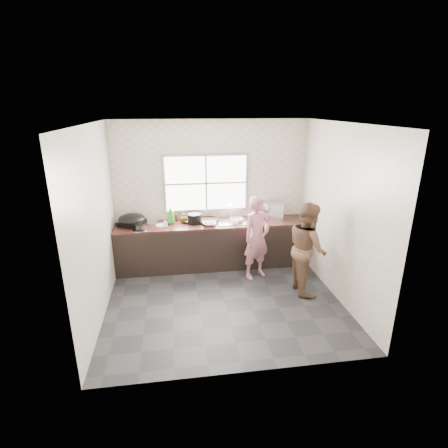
{
  "coord_description": "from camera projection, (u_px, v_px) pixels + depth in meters",
  "views": [
    {
      "loc": [
        -0.71,
        -4.8,
        2.93
      ],
      "look_at": [
        0.1,
        0.65,
        1.05
      ],
      "focal_mm": 28.0,
      "sensor_mm": 36.0,
      "label": 1
    }
  ],
  "objects": [
    {
      "name": "bowl_crabs",
      "position": [
        237.0,
        221.0,
        6.49
      ],
      "size": [
        0.22,
        0.22,
        0.06
      ],
      "primitive_type": "imported",
      "rotation": [
        0.0,
        0.0,
        0.16
      ],
      "color": "silver",
      "rests_on": "countertop"
    },
    {
      "name": "bottle_green",
      "position": [
        171.0,
        215.0,
        6.39
      ],
      "size": [
        0.13,
        0.13,
        0.33
      ],
      "primitive_type": "imported",
      "rotation": [
        0.0,
        0.0,
        -0.01
      ],
      "color": "#368F2E",
      "rests_on": "countertop"
    },
    {
      "name": "cleaver",
      "position": [
        191.0,
        221.0,
        6.44
      ],
      "size": [
        0.22,
        0.12,
        0.01
      ],
      "primitive_type": "cube",
      "rotation": [
        0.0,
        0.0,
        0.04
      ],
      "color": "#B8BCC0",
      "rests_on": "cutting_board"
    },
    {
      "name": "window_glazing",
      "position": [
        206.0,
        183.0,
        6.49
      ],
      "size": [
        1.5,
        0.01,
        1.0
      ],
      "primitive_type": "cube",
      "color": "white",
      "rests_on": "window_frame"
    },
    {
      "name": "countertop",
      "position": [
        214.0,
        224.0,
        6.47
      ],
      "size": [
        3.6,
        0.64,
        0.04
      ],
      "primitive_type": "cube",
      "color": "#3A1D17",
      "rests_on": "cabinet"
    },
    {
      "name": "person_side",
      "position": [
        307.0,
        248.0,
        5.62
      ],
      "size": [
        0.58,
        0.74,
        1.5
      ],
      "primitive_type": "imported",
      "rotation": [
        0.0,
        0.0,
        1.56
      ],
      "color": "brown",
      "rests_on": "floor"
    },
    {
      "name": "sink",
      "position": [
        232.0,
        222.0,
        6.51
      ],
      "size": [
        0.55,
        0.45,
        0.02
      ],
      "primitive_type": "cube",
      "color": "silver",
      "rests_on": "countertop"
    },
    {
      "name": "cabinet",
      "position": [
        214.0,
        245.0,
        6.61
      ],
      "size": [
        3.6,
        0.62,
        0.82
      ],
      "primitive_type": "cube",
      "color": "black",
      "rests_on": "floor"
    },
    {
      "name": "wok",
      "position": [
        132.0,
        219.0,
        6.2
      ],
      "size": [
        0.61,
        0.61,
        0.18
      ],
      "primitive_type": "ellipsoid",
      "rotation": [
        0.0,
        0.0,
        0.36
      ],
      "color": "black",
      "rests_on": "burner"
    },
    {
      "name": "wall_front",
      "position": [
        247.0,
        267.0,
        3.6
      ],
      "size": [
        3.6,
        0.01,
        2.7
      ],
      "primitive_type": "cube",
      "color": "beige",
      "rests_on": "ground"
    },
    {
      "name": "pot_lid_left",
      "position": [
        140.0,
        230.0,
        6.08
      ],
      "size": [
        0.31,
        0.31,
        0.01
      ],
      "primitive_type": "cylinder",
      "rotation": [
        0.0,
        0.0,
        0.26
      ],
      "color": "#BABBC1",
      "rests_on": "countertop"
    },
    {
      "name": "bowl_mince",
      "position": [
        209.0,
        224.0,
        6.32
      ],
      "size": [
        0.24,
        0.24,
        0.06
      ],
      "primitive_type": "imported",
      "rotation": [
        0.0,
        0.0,
        -0.01
      ],
      "color": "silver",
      "rests_on": "countertop"
    },
    {
      "name": "floor",
      "position": [
        224.0,
        300.0,
        5.54
      ],
      "size": [
        3.6,
        3.2,
        0.01
      ],
      "primitive_type": "cube",
      "color": "#29292C",
      "rests_on": "ground"
    },
    {
      "name": "cutting_board",
      "position": [
        207.0,
        220.0,
        6.55
      ],
      "size": [
        0.5,
        0.5,
        0.04
      ],
      "primitive_type": "cylinder",
      "rotation": [
        0.0,
        0.0,
        0.18
      ],
      "color": "black",
      "rests_on": "countertop"
    },
    {
      "name": "bottle_brown_short",
      "position": [
        184.0,
        219.0,
        6.46
      ],
      "size": [
        0.15,
        0.15,
        0.15
      ],
      "primitive_type": "imported",
      "rotation": [
        0.0,
        0.0,
        0.33
      ],
      "color": "#3D290F",
      "rests_on": "countertop"
    },
    {
      "name": "plate_food",
      "position": [
        162.0,
        225.0,
        6.31
      ],
      "size": [
        0.24,
        0.24,
        0.02
      ],
      "primitive_type": "cylinder",
      "rotation": [
        0.0,
        0.0,
        0.12
      ],
      "color": "silver",
      "rests_on": "countertop"
    },
    {
      "name": "black_pot",
      "position": [
        195.0,
        219.0,
        6.41
      ],
      "size": [
        0.28,
        0.28,
        0.18
      ],
      "primitive_type": "cylinder",
      "rotation": [
        0.0,
        0.0,
        -0.11
      ],
      "color": "black",
      "rests_on": "countertop"
    },
    {
      "name": "burner",
      "position": [
        132.0,
        222.0,
        6.4
      ],
      "size": [
        0.54,
        0.54,
        0.06
      ],
      "primitive_type": "cube",
      "rotation": [
        0.0,
        0.0,
        -0.43
      ],
      "color": "black",
      "rests_on": "countertop"
    },
    {
      "name": "wall_right",
      "position": [
        340.0,
        214.0,
        5.35
      ],
      "size": [
        0.01,
        3.2,
        2.7
      ],
      "primitive_type": "cube",
      "color": "beige",
      "rests_on": "ground"
    },
    {
      "name": "faucet",
      "position": [
        230.0,
        211.0,
        6.65
      ],
      "size": [
        0.02,
        0.02,
        0.3
      ],
      "primitive_type": "cylinder",
      "color": "silver",
      "rests_on": "countertop"
    },
    {
      "name": "wall_back",
      "position": [
        211.0,
        193.0,
        6.6
      ],
      "size": [
        3.6,
        0.01,
        2.7
      ],
      "primitive_type": "cube",
      "color": "beige",
      "rests_on": "ground"
    },
    {
      "name": "glass_jar",
      "position": [
        166.0,
        224.0,
        6.26
      ],
      "size": [
        0.08,
        0.08,
        0.09
      ],
      "primitive_type": "cylinder",
      "rotation": [
        0.0,
        0.0,
        0.19
      ],
      "color": "white",
      "rests_on": "countertop"
    },
    {
      "name": "ceiling",
      "position": [
        224.0,
        123.0,
        4.66
      ],
      "size": [
        3.6,
        3.2,
        0.01
      ],
      "primitive_type": "cube",
      "color": "silver",
      "rests_on": "wall_back"
    },
    {
      "name": "dish_rack",
      "position": [
        272.0,
        211.0,
        6.68
      ],
      "size": [
        0.49,
        0.4,
        0.31
      ],
      "primitive_type": "cube",
      "rotation": [
        0.0,
        0.0,
        -0.29
      ],
      "color": "silver",
      "rests_on": "countertop"
    },
    {
      "name": "bottle_brown_tall",
      "position": [
        174.0,
        216.0,
        6.55
      ],
      "size": [
        0.09,
        0.09,
        0.2
      ],
      "primitive_type": "imported",
      "rotation": [
        0.0,
        0.0,
        -0.03
      ],
      "color": "#4B2012",
      "rests_on": "countertop"
    },
    {
      "name": "woman",
      "position": [
        257.0,
        240.0,
        6.1
      ],
      "size": [
        0.59,
        0.51,
        1.38
      ],
      "primitive_type": "imported",
      "rotation": [
        0.0,
        0.0,
        0.43
      ],
      "color": "#C77789",
      "rests_on": "floor"
    },
    {
      "name": "pot_lid_right",
      "position": [
        151.0,
        222.0,
        6.48
      ],
      "size": [
        0.26,
        0.26,
        0.01
      ],
      "primitive_type": "cylinder",
      "rotation": [
        0.0,
        0.0,
        0.17
      ],
      "color": "silver",
      "rests_on": "countertop"
    },
    {
      "name": "bowl_held",
      "position": [
        235.0,
        223.0,
        6.39
      ],
      "size": [
        0.22,
        0.22,
        0.06
      ],
      "primitive_type": "imported",
      "rotation": [
        0.0,
        0.0,
        0.24
      ],
      "color": "silver",
      "rests_on": "countertop"
    },
    {
      "name": "wall_left",
      "position": [
        95.0,
        225.0,
        4.85
      ],
      "size": [
        0.01,
        3.2,
        2.7
      ],
      "primitive_type": "cube",
      "color": "silver",
      "rests_on": "ground"
    },
    {
      "name": "window_frame",
      "position": [
        206.0,
        183.0,
        6.51
      ],
      "size": [
        1.6,
        0.05,
        1.1
      ],
      "primitive_type": "cube",
      "color": "#9EA0A5",
      "rests_on": "wall_back"
    }
  ]
}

